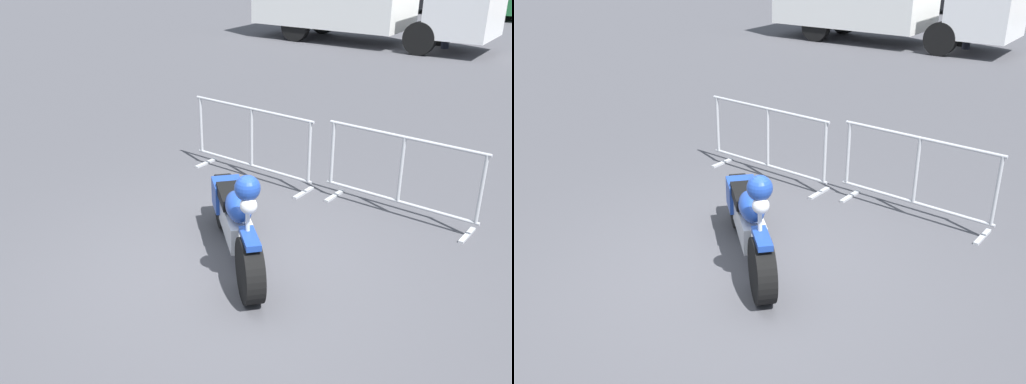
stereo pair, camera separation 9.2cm
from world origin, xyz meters
TOP-DOWN VIEW (x-y plane):
  - ground_plane at (0.00, 0.00)m, footprint 120.00×120.00m
  - motorcycle at (-0.10, 0.31)m, footprint 1.72×1.72m
  - crowd_barrier_near at (-1.21, 2.28)m, footprint 2.06×0.59m
  - crowd_barrier_far at (1.01, 2.28)m, footprint 2.06×0.59m
  - pedestrian at (-1.89, 14.18)m, footprint 0.42×0.42m

SIDE VIEW (x-z plane):
  - ground_plane at x=0.00m, z-range 0.00..0.00m
  - motorcycle at x=-0.10m, z-range -0.15..1.12m
  - crowd_barrier_near at x=-1.21m, z-range 0.02..1.09m
  - crowd_barrier_far at x=1.01m, z-range 0.02..1.09m
  - pedestrian at x=-1.89m, z-range 0.07..1.76m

